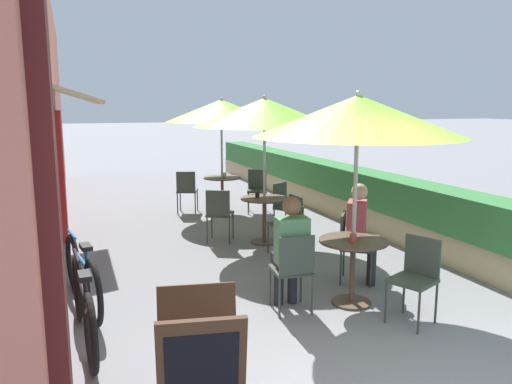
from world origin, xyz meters
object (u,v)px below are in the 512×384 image
at_px(patio_umbrella_near, 358,116).
at_px(coffee_cup_near, 353,238).
at_px(cafe_chair_mid_back, 289,220).
at_px(bicycle_second, 82,275).
at_px(menu_board, 200,369).
at_px(patio_table_mid, 264,211).
at_px(patio_umbrella_mid, 265,113).
at_px(coffee_cup_mid, 257,194).
at_px(coffee_cup_far, 225,175).
at_px(seated_patron_near_left, 290,248).
at_px(bicycle_leaning, 84,307).
at_px(cafe_chair_far_left, 187,188).
at_px(cafe_chair_mid_right, 219,211).
at_px(cafe_chair_near_left, 293,266).
at_px(seated_patron_near_back, 361,229).
at_px(cafe_chair_near_right, 416,273).
at_px(patio_table_far, 222,187).
at_px(patio_table_near, 353,258).
at_px(cafe_chair_near_back, 351,241).
at_px(cafe_chair_mid_left, 285,204).
at_px(patio_umbrella_far, 221,111).
at_px(cafe_chair_far_right, 257,187).

relative_size(patio_umbrella_near, coffee_cup_near, 26.03).
relative_size(cafe_chair_mid_back, bicycle_second, 0.49).
bearing_deg(coffee_cup_near, menu_board, -143.58).
bearing_deg(patio_table_mid, patio_umbrella_mid, 90.00).
xyz_separation_m(coffee_cup_mid, coffee_cup_far, (0.17, 2.35, 0.00)).
distance_m(coffee_cup_far, menu_board, 7.08).
relative_size(seated_patron_near_left, bicycle_leaning, 0.69).
xyz_separation_m(cafe_chair_far_left, coffee_cup_far, (0.76, -0.17, 0.26)).
height_order(patio_umbrella_mid, cafe_chair_mid_right, patio_umbrella_mid).
bearing_deg(cafe_chair_near_left, seated_patron_near_back, 31.57).
bearing_deg(seated_patron_near_back, coffee_cup_near, -2.49).
height_order(cafe_chair_near_right, patio_table_far, cafe_chair_near_right).
relative_size(patio_table_near, cafe_chair_mid_right, 0.87).
bearing_deg(menu_board, cafe_chair_near_back, 52.37).
bearing_deg(cafe_chair_mid_left, coffee_cup_far, -109.50).
bearing_deg(bicycle_second, cafe_chair_mid_right, 33.55).
height_order(seated_patron_near_left, coffee_cup_mid, seated_patron_near_left).
xyz_separation_m(patio_umbrella_far, coffee_cup_far, (0.06, 0.02, -1.30)).
bearing_deg(patio_table_mid, cafe_chair_mid_right, 158.96).
bearing_deg(bicycle_leaning, menu_board, -71.14).
distance_m(cafe_chair_mid_left, cafe_chair_far_right, 1.80).
relative_size(cafe_chair_near_left, patio_table_mid, 1.15).
height_order(patio_table_mid, patio_umbrella_far, patio_umbrella_far).
bearing_deg(cafe_chair_near_back, cafe_chair_near_left, -23.92).
relative_size(patio_table_mid, cafe_chair_mid_back, 0.87).
height_order(coffee_cup_mid, cafe_chair_far_left, cafe_chair_far_left).
bearing_deg(seated_patron_near_back, cafe_chair_near_right, 31.72).
height_order(cafe_chair_near_right, cafe_chair_far_left, same).
xyz_separation_m(seated_patron_near_left, menu_board, (-1.42, -1.71, -0.22)).
relative_size(patio_table_near, bicycle_leaning, 0.42).
xyz_separation_m(coffee_cup_near, patio_table_mid, (0.04, 2.74, -0.25)).
relative_size(cafe_chair_near_left, cafe_chair_mid_right, 1.00).
xyz_separation_m(cafe_chair_mid_right, coffee_cup_mid, (0.59, -0.16, 0.26)).
relative_size(coffee_cup_near, patio_table_mid, 0.12).
relative_size(patio_table_near, patio_table_far, 1.00).
xyz_separation_m(cafe_chair_near_left, menu_board, (-1.41, -1.60, -0.05)).
distance_m(patio_umbrella_near, coffee_cup_mid, 3.06).
bearing_deg(cafe_chair_near_right, seated_patron_near_back, -28.28).
bearing_deg(cafe_chair_far_right, patio_umbrella_far, 6.08).
bearing_deg(seated_patron_near_back, patio_umbrella_mid, -131.83).
xyz_separation_m(cafe_chair_mid_left, cafe_chair_mid_back, (-0.45, -1.17, 0.00)).
bearing_deg(menu_board, patio_umbrella_far, 82.78).
xyz_separation_m(patio_table_far, cafe_chair_far_left, (-0.70, 0.18, -0.01)).
distance_m(cafe_chair_mid_right, patio_table_far, 2.28).
distance_m(seated_patron_near_left, coffee_cup_far, 5.07).
xyz_separation_m(patio_umbrella_near, bicycle_leaning, (-2.82, 0.04, -1.72)).
xyz_separation_m(patio_table_mid, cafe_chair_mid_right, (-0.67, 0.26, -0.01)).
bearing_deg(coffee_cup_mid, patio_umbrella_far, 87.47).
distance_m(patio_table_mid, bicycle_second, 3.30).
xyz_separation_m(cafe_chair_far_right, coffee_cup_far, (-0.63, 0.20, 0.26)).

